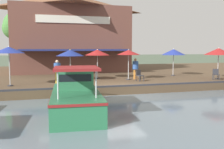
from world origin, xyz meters
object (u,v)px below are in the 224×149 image
at_px(patio_umbrella_near_quay_edge, 9,50).
at_px(motorboat_second_along, 75,95).
at_px(patio_umbrella_mid_patio_left, 174,52).
at_px(cafe_chair_back_row_seat, 139,75).
at_px(cafe_chair_mid_patio, 74,74).
at_px(tree_behind_restaurant, 17,27).
at_px(patio_umbrella_mid_patio_right, 70,53).
at_px(waterfront_restaurant, 70,32).
at_px(cafe_chair_facing_river, 216,74).
at_px(person_at_quay_edge, 135,66).
at_px(patio_umbrella_far_corner, 219,51).
at_px(patio_umbrella_by_entrance, 97,52).
at_px(patio_umbrella_back_row, 129,52).
at_px(person_mid_patio, 57,69).

bearing_deg(patio_umbrella_near_quay_edge, motorboat_second_along, 33.64).
height_order(patio_umbrella_mid_patio_left, cafe_chair_back_row_seat, patio_umbrella_mid_patio_left).
bearing_deg(cafe_chair_mid_patio, tree_behind_restaurant, -159.37).
xyz_separation_m(patio_umbrella_mid_patio_right, motorboat_second_along, (6.75, -0.47, -1.91)).
height_order(waterfront_restaurant, cafe_chair_mid_patio, waterfront_restaurant).
height_order(cafe_chair_facing_river, cafe_chair_mid_patio, same).
bearing_deg(cafe_chair_back_row_seat, person_at_quay_edge, 172.80).
xyz_separation_m(patio_umbrella_mid_patio_left, patio_umbrella_far_corner, (3.30, 2.13, 0.08)).
height_order(patio_umbrella_near_quay_edge, cafe_chair_mid_patio, patio_umbrella_near_quay_edge).
relative_size(cafe_chair_mid_patio, motorboat_second_along, 0.13).
bearing_deg(patio_umbrella_far_corner, cafe_chair_mid_patio, -100.91).
height_order(patio_umbrella_by_entrance, motorboat_second_along, patio_umbrella_by_entrance).
bearing_deg(patio_umbrella_mid_patio_right, patio_umbrella_back_row, 87.10).
distance_m(patio_umbrella_near_quay_edge, person_at_quay_edge, 9.34).
distance_m(patio_umbrella_back_row, patio_umbrella_far_corner, 7.17).
distance_m(motorboat_second_along, tree_behind_restaurant, 22.29).
distance_m(cafe_chair_facing_river, person_at_quay_edge, 6.27).
relative_size(patio_umbrella_back_row, patio_umbrella_far_corner, 0.94).
bearing_deg(patio_umbrella_near_quay_edge, tree_behind_restaurant, -176.64).
xyz_separation_m(cafe_chair_back_row_seat, person_mid_patio, (-0.52, -5.95, 0.54)).
bearing_deg(cafe_chair_facing_river, patio_umbrella_back_row, -105.97).
bearing_deg(tree_behind_restaurant, patio_umbrella_far_corner, 45.37).
bearing_deg(patio_umbrella_mid_patio_left, patio_umbrella_mid_patio_right, -80.35).
xyz_separation_m(patio_umbrella_near_quay_edge, patio_umbrella_far_corner, (0.31, 15.51, -0.13)).
distance_m(cafe_chair_mid_patio, tree_behind_restaurant, 15.75).
relative_size(patio_umbrella_near_quay_edge, cafe_chair_back_row_seat, 3.04).
bearing_deg(waterfront_restaurant, patio_umbrella_mid_patio_right, -5.58).
height_order(cafe_chair_mid_patio, motorboat_second_along, motorboat_second_along).
bearing_deg(patio_umbrella_mid_patio_left, patio_umbrella_near_quay_edge, -77.37).
xyz_separation_m(waterfront_restaurant, cafe_chair_back_row_seat, (11.32, 3.98, -3.86)).
bearing_deg(patio_umbrella_back_row, waterfront_restaurant, -161.12).
height_order(waterfront_restaurant, cafe_chair_back_row_seat, waterfront_restaurant).
height_order(patio_umbrella_mid_patio_left, tree_behind_restaurant, tree_behind_restaurant).
bearing_deg(patio_umbrella_mid_patio_left, person_mid_patio, -76.90).
bearing_deg(patio_umbrella_far_corner, patio_umbrella_mid_patio_right, -98.49).
xyz_separation_m(patio_umbrella_by_entrance, cafe_chair_back_row_seat, (2.39, 2.68, -1.64)).
height_order(cafe_chair_back_row_seat, person_mid_patio, person_mid_patio).
distance_m(person_mid_patio, motorboat_second_along, 6.02).
xyz_separation_m(cafe_chair_facing_river, motorboat_second_along, (4.65, -11.49, -0.28)).
relative_size(waterfront_restaurant, patio_umbrella_by_entrance, 5.14).
height_order(patio_umbrella_by_entrance, person_at_quay_edge, patio_umbrella_by_entrance).
relative_size(cafe_chair_facing_river, tree_behind_restaurant, 0.12).
relative_size(patio_umbrella_mid_patio_right, person_at_quay_edge, 1.45).
height_order(patio_umbrella_back_row, cafe_chair_mid_patio, patio_umbrella_back_row).
relative_size(waterfront_restaurant, person_at_quay_edge, 7.46).
height_order(cafe_chair_facing_river, motorboat_second_along, motorboat_second_along).
bearing_deg(patio_umbrella_far_corner, cafe_chair_facing_river, -50.10).
bearing_deg(patio_umbrella_mid_patio_left, cafe_chair_facing_river, 24.28).
xyz_separation_m(patio_umbrella_mid_patio_right, patio_umbrella_mid_patio_left, (-1.59, 9.35, 0.01)).
height_order(patio_umbrella_mid_patio_right, cafe_chair_back_row_seat, patio_umbrella_mid_patio_right).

